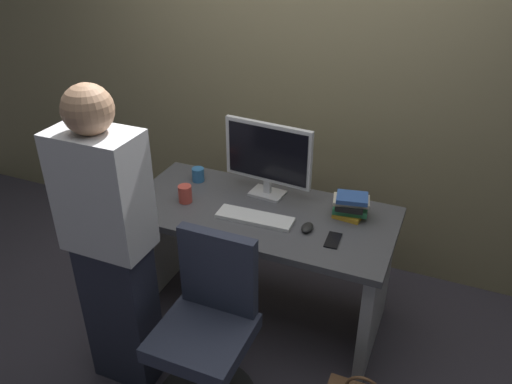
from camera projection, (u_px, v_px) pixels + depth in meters
The scene contains 12 objects.
ground_plane at pixel (259, 310), 3.28m from camera, with size 9.00×9.00×0.00m, color #3D3842.
wall_back at pixel (310, 44), 3.20m from camera, with size 6.40×0.10×3.00m, color #8C7F5B.
desk at pixel (259, 243), 3.02m from camera, with size 1.53×0.72×0.74m.
office_chair at pixel (208, 334), 2.51m from camera, with size 0.52×0.52×0.94m.
person_at_desk at pixel (111, 246), 2.44m from camera, with size 0.40×0.24×1.64m.
monitor at pixel (268, 156), 2.95m from camera, with size 0.54×0.16×0.46m.
keyboard at pixel (255, 218), 2.83m from camera, with size 0.43×0.13×0.02m, color white.
mouse at pixel (307, 228), 2.73m from camera, with size 0.06×0.10×0.03m, color black.
cup_near_keyboard at pixel (185, 194), 2.98m from camera, with size 0.08×0.08×0.10m, color #D84C3F.
cup_by_monitor at pixel (198, 175), 3.21m from camera, with size 0.08×0.08×0.09m, color #3372B2.
book_stack at pixel (351, 206), 2.83m from camera, with size 0.22×0.17×0.14m.
cell_phone at pixel (333, 240), 2.65m from camera, with size 0.07×0.14×0.01m, color black.
Camera 1 is at (0.95, -2.29, 2.27)m, focal length 35.97 mm.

